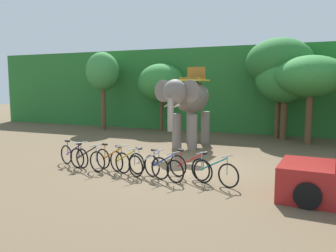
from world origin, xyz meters
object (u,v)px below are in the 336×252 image
Objects in this scene: bike_purple at (74,156)px; bike_orange at (113,160)px; bike_white at (148,165)px; tree_center_right at (311,77)px; tree_right at (279,63)px; bike_teal at (214,171)px; tree_center at (161,83)px; bike_black at (87,159)px; bike_red at (190,167)px; bike_blue at (163,168)px; bike_yellow at (126,163)px; tree_center_left at (285,79)px; elephant at (189,100)px; tree_far_right at (103,72)px.

bike_orange is (1.66, -0.08, 0.00)m from bike_purple.
tree_center_right is at bearing 61.60° from bike_white.
bike_teal is at bearing -95.00° from tree_right.
bike_orange is 1.45m from bike_white.
tree_center reaches higher than bike_white.
bike_black is 1.02× the size of bike_white.
tree_center_right is 9.46m from bike_red.
bike_black and bike_blue have the same top height.
bike_yellow is (0.63, -0.21, 0.00)m from bike_orange.
bike_white is (-4.63, -8.56, -2.93)m from tree_center_right.
elephant is (-3.94, -4.09, -1.03)m from tree_center_left.
tree_center_right is at bearing 68.51° from bike_red.
tree_center is 7.25m from tree_right.
bike_white is at bearing -109.30° from tree_center_left.
tree_center_left is (7.52, -0.81, 0.17)m from tree_center.
tree_center_right reaches higher than elephant.
tree_far_right is 13.21m from bike_blue.
bike_red is 1.00× the size of bike_teal.
tree_center_right is at bearing 54.00° from bike_orange.
tree_center_left is 2.78× the size of bike_purple.
elephant reaches higher than bike_red.
bike_red is at bearing -62.01° from tree_center.
tree_center_left is 1.05× the size of tree_center_right.
elephant is at bearing -28.20° from tree_far_right.
bike_blue is (-2.81, -9.80, -2.84)m from tree_center_left.
tree_center reaches higher than bike_teal.
bike_orange is (-0.88, -5.36, -1.82)m from elephant.
bike_black is at bearing -118.03° from tree_right.
tree_center is 2.58× the size of bike_white.
tree_center_right reaches higher than bike_purple.
bike_teal is (9.99, -9.49, -3.36)m from tree_far_right.
bike_orange is (-4.46, -9.85, -3.71)m from tree_right.
tree_right is at bearing 76.49° from bike_blue.
bike_teal is (2.95, -0.01, 0.00)m from bike_yellow.
tree_center_right is (8.77, -1.92, 0.25)m from tree_center.
bike_yellow is (-4.19, -9.67, -2.84)m from tree_center_left.
bike_purple is 3.69m from bike_blue.
bike_teal is at bearing -0.18° from bike_black.
bike_white is at bearing 0.01° from bike_yellow.
bike_blue is (8.42, -9.62, -3.36)m from tree_far_right.
tree_right is at bearing 85.00° from bike_teal.
bike_black and bike_white have the same top height.
tree_right is at bearing -3.31° from tree_center.
tree_center is at bearing 167.66° from tree_center_right.
tree_center_right is 2.70× the size of bike_blue.
bike_yellow is (2.29, -0.29, 0.00)m from bike_purple.
tree_center reaches higher than bike_red.
bike_yellow is (-0.25, -5.58, -1.82)m from elephant.
elephant reaches higher than bike_orange.
tree_center_right is 1.04× the size of elephant.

